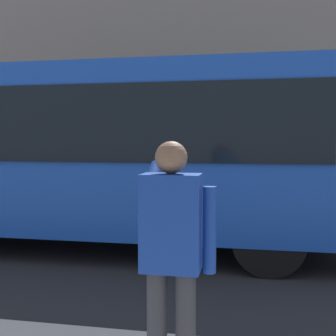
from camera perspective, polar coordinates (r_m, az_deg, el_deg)
name	(u,v)px	position (r m, az deg, el deg)	size (l,w,h in m)	color
ground_plane	(154,248)	(7.54, -1.93, -10.59)	(60.00, 60.00, 0.00)	#232326
building_facade_far	(201,11)	(14.61, 4.36, 20.06)	(28.00, 1.55, 12.00)	gray
red_bus	(88,151)	(7.54, -10.59, 2.29)	(9.05, 2.54, 3.08)	#1947AD
pedestrian_photographer	(172,246)	(2.96, 0.52, -10.26)	(0.53, 0.52, 1.70)	#2D2D33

